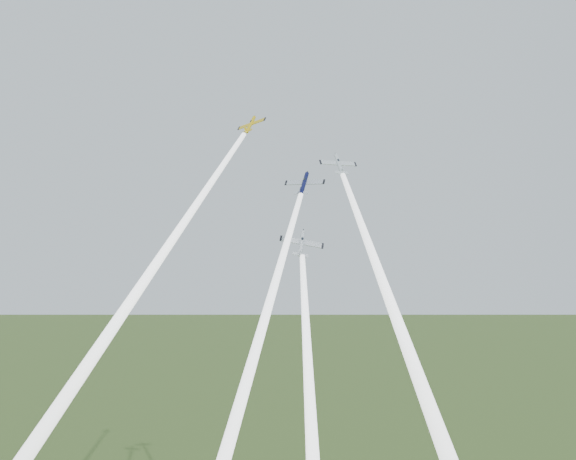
# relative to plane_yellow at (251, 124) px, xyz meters

# --- Properties ---
(plane_yellow) EXTENTS (7.33, 7.74, 6.55)m
(plane_yellow) POSITION_rel_plane_yellow_xyz_m (0.00, 0.00, 0.00)
(plane_yellow) COLOR gold
(smoke_trail_yellow) EXTENTS (22.67, 51.03, 53.41)m
(smoke_trail_yellow) POSITION_rel_plane_yellow_xyz_m (-10.84, -26.45, -28.13)
(smoke_trail_yellow) COLOR white
(plane_navy) EXTENTS (8.42, 7.21, 6.19)m
(plane_navy) POSITION_rel_plane_yellow_xyz_m (11.45, -6.13, -12.41)
(plane_navy) COLOR #0C1039
(smoke_trail_navy) EXTENTS (9.24, 53.11, 52.48)m
(smoke_trail_navy) POSITION_rel_plane_yellow_xyz_m (7.77, -34.00, -40.08)
(smoke_trail_navy) COLOR white
(plane_silver_right) EXTENTS (8.84, 8.31, 6.02)m
(plane_silver_right) POSITION_rel_plane_yellow_xyz_m (17.82, -4.75, -8.75)
(plane_silver_right) COLOR silver
(smoke_trail_silver_right) EXTENTS (19.15, 40.34, 42.33)m
(smoke_trail_silver_right) POSITION_rel_plane_yellow_xyz_m (26.93, -25.83, -31.35)
(smoke_trail_silver_right) COLOR white
(plane_silver_low) EXTENTS (8.11, 8.03, 7.80)m
(plane_silver_low) POSITION_rel_plane_yellow_xyz_m (11.65, -11.05, -23.64)
(plane_silver_low) COLOR #B6BCC5
(smoke_trail_silver_low) EXTENTS (9.76, 40.56, 40.24)m
(smoke_trail_silver_low) POSITION_rel_plane_yellow_xyz_m (15.69, -32.57, -45.19)
(smoke_trail_silver_low) COLOR white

